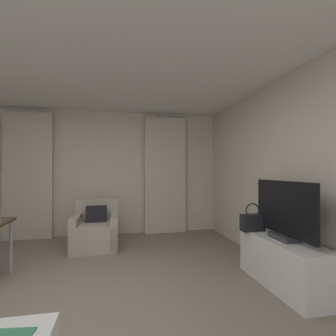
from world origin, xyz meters
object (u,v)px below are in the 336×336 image
at_px(tv_console, 283,263).
at_px(tv_flatscreen, 284,212).
at_px(handbag_primary, 252,222).
at_px(armchair, 96,231).

relative_size(tv_console, tv_flatscreen, 1.20).
bearing_deg(tv_console, tv_flatscreen, -90.00).
relative_size(tv_console, handbag_primary, 3.39).
distance_m(armchair, tv_console, 3.02).
bearing_deg(armchair, handbag_primary, -36.55).
xyz_separation_m(armchair, tv_console, (2.25, -2.01, -0.00)).
distance_m(tv_flatscreen, handbag_primary, 0.52).
bearing_deg(armchair, tv_console, -41.76).
xyz_separation_m(tv_flatscreen, handbag_primary, (-0.14, 0.47, -0.20)).
bearing_deg(handbag_primary, armchair, 143.45).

